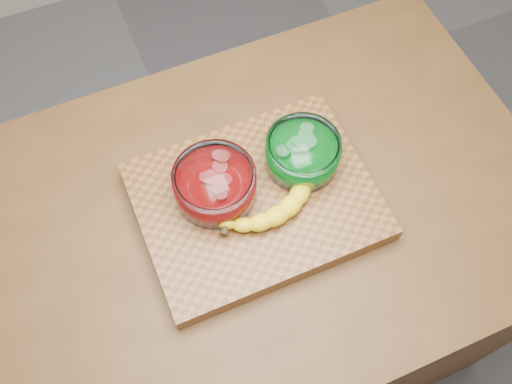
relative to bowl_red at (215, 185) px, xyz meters
name	(u,v)px	position (x,y,z in m)	size (l,w,h in m)	color
ground	(256,325)	(0.07, -0.04, -0.98)	(3.50, 3.50, 0.00)	#57575C
counter	(256,281)	(0.07, -0.04, -0.53)	(1.20, 0.80, 0.90)	#513318
cutting_board	(256,202)	(0.07, -0.04, -0.06)	(0.45, 0.35, 0.04)	brown
bowl_red	(215,185)	(0.00, 0.00, 0.00)	(0.16, 0.16, 0.07)	white
bowl_green	(303,153)	(0.18, 0.00, 0.00)	(0.15, 0.15, 0.07)	white
banana	(269,192)	(0.09, -0.05, -0.02)	(0.26, 0.17, 0.04)	yellow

